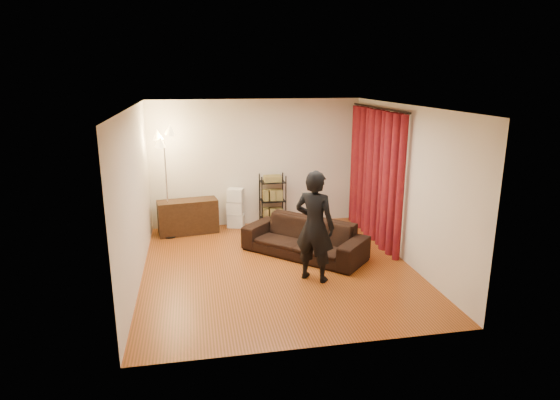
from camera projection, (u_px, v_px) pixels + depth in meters
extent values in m
plane|color=#994621|center=(278.00, 267.00, 8.01)|extent=(5.00, 5.00, 0.00)
plane|color=white|center=(277.00, 107.00, 7.32)|extent=(5.00, 5.00, 0.00)
plane|color=beige|center=(256.00, 163.00, 10.04)|extent=(5.00, 0.00, 5.00)
plane|color=beige|center=(317.00, 242.00, 5.29)|extent=(5.00, 0.00, 5.00)
plane|color=beige|center=(135.00, 197.00, 7.26)|extent=(0.00, 5.00, 5.00)
plane|color=beige|center=(405.00, 184.00, 8.07)|extent=(0.00, 5.00, 5.00)
cylinder|color=black|center=(379.00, 108.00, 8.80)|extent=(0.04, 2.65, 0.04)
imported|color=black|center=(304.00, 238.00, 8.46)|extent=(2.21, 2.17, 0.65)
imported|color=black|center=(315.00, 226.00, 7.30)|extent=(0.78, 0.74, 1.78)
cube|color=#331E0F|center=(188.00, 217.00, 9.64)|extent=(1.26, 0.62, 0.70)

